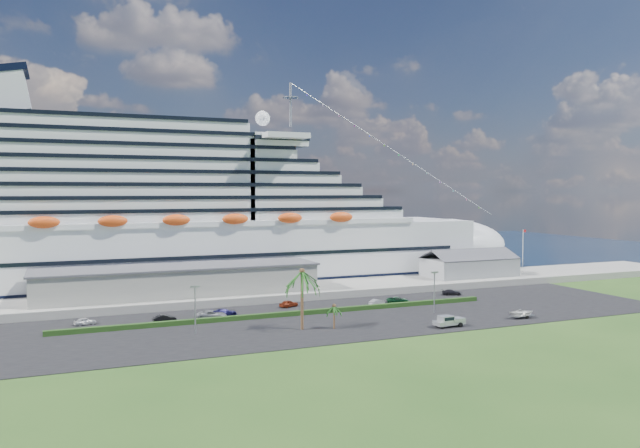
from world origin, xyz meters
name	(u,v)px	position (x,y,z in m)	size (l,w,h in m)	color
ground	(363,330)	(0.00, 0.00, 0.00)	(420.00, 420.00, 0.00)	#244818
asphalt_lot	(337,318)	(0.00, 11.00, 0.06)	(140.00, 38.00, 0.12)	black
wharf	(286,291)	(0.00, 40.00, 0.90)	(240.00, 20.00, 1.80)	gray
water	(204,258)	(0.00, 130.00, 0.01)	(420.00, 160.00, 0.02)	black
cruise_ship	(175,221)	(-21.53, 64.00, 16.69)	(191.00, 38.00, 54.00)	silver
terminal_building	(179,280)	(-25.00, 40.00, 5.01)	(61.00, 15.00, 6.30)	gray
port_shed	(469,266)	(52.00, 40.00, 4.40)	(24.00, 12.31, 7.37)	gray
flagpole	(523,249)	(70.04, 40.00, 8.27)	(1.08, 0.16, 12.00)	silver
hedge	(289,314)	(-8.00, 16.00, 0.57)	(88.00, 1.10, 0.90)	#183210
lamp_post_left	(195,303)	(-28.00, 8.00, 5.34)	(1.60, 0.35, 8.27)	gray
lamp_post_right	(434,287)	(20.00, 8.00, 5.34)	(1.60, 0.35, 8.27)	gray
palm_tall	(302,278)	(-10.00, 4.00, 9.20)	(8.82, 8.82, 11.13)	#47301E
palm_short	(334,309)	(-4.50, 2.50, 3.67)	(3.53, 3.53, 4.56)	#47301E
parked_car_0	(85,321)	(-45.09, 22.90, 0.77)	(1.54, 3.82, 1.30)	silver
parked_car_1	(164,319)	(-31.45, 19.39, 0.83)	(1.51, 4.34, 1.43)	black
parked_car_2	(212,315)	(-22.49, 19.40, 0.90)	(2.57, 5.58, 1.55)	#999CA2
parked_car_3	(224,312)	(-19.69, 20.89, 0.84)	(2.03, 4.99, 1.45)	#161447
parked_car_4	(289,304)	(-4.89, 24.90, 0.85)	(1.72, 4.27, 1.46)	maroon
parked_car_5	(377,302)	(13.22, 19.73, 0.74)	(1.31, 3.76, 1.24)	#9C9DA3
parked_car_6	(398,300)	(18.41, 19.64, 0.81)	(2.30, 4.99, 1.39)	#0D351A
parked_car_7	(452,292)	(35.43, 24.21, 0.78)	(1.84, 4.52, 1.31)	black
pickup_truck	(449,321)	(14.95, -4.36, 1.25)	(5.97, 2.54, 2.06)	black
boat_trailer	(523,313)	(32.42, -3.42, 1.20)	(5.63, 3.60, 1.62)	gray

